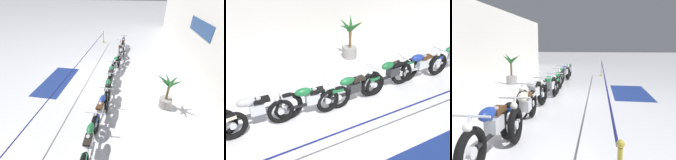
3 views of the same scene
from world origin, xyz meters
TOP-DOWN VIEW (x-y plane):
  - ground_plane at (0.00, 0.00)m, footprint 120.00×120.00m
  - motorcycle_silver_2 at (-2.04, 0.69)m, footprint 2.44×0.62m
  - motorcycle_green_3 at (-0.64, 0.50)m, footprint 2.30×0.62m
  - motorcycle_green_4 at (0.62, 0.45)m, footprint 2.29×0.62m
  - motorcycle_green_5 at (2.11, 0.58)m, footprint 2.41×0.62m
  - motorcycle_blue_6 at (3.29, 0.56)m, footprint 2.25×0.62m
  - potted_palm_left_of_row at (2.22, 3.12)m, footprint 1.04×1.01m
  - stanchion_far_left at (-1.52, -1.42)m, footprint 12.24×0.28m

SIDE VIEW (x-z plane):
  - ground_plane at x=0.00m, z-range 0.00..0.00m
  - motorcycle_green_4 at x=0.62m, z-range -0.01..0.91m
  - motorcycle_green_3 at x=-0.64m, z-range 0.00..0.92m
  - motorcycle_blue_6 at x=3.29m, z-range -0.01..0.95m
  - motorcycle_silver_2 at x=-2.04m, z-range -0.01..0.96m
  - motorcycle_green_5 at x=2.11m, z-range -0.01..0.97m
  - potted_palm_left_of_row at x=2.22m, z-range -0.13..1.49m
  - stanchion_far_left at x=-1.52m, z-range 0.23..1.28m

